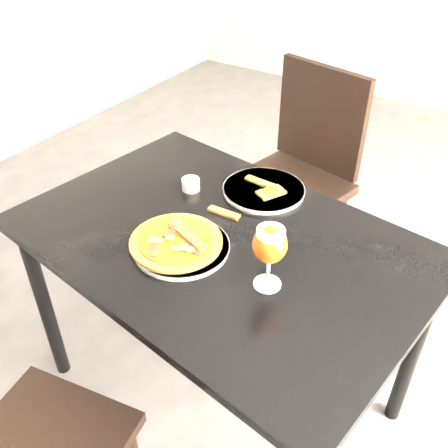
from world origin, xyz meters
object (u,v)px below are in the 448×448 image
Objects in this scene: pizza at (176,241)px; beer_glass at (270,245)px; dining_table at (220,260)px; chair_far at (297,172)px.

pizza is 1.43× the size of beer_glass.
chair_far reaches higher than dining_table.
pizza is (0.04, -0.90, 0.24)m from chair_far.
dining_table is at bearing 154.59° from beer_glass.
dining_table is 1.34× the size of chair_far.
chair_far is at bearing 106.76° from dining_table.
beer_glass is at bearing -56.78° from chair_far.
dining_table is at bearing 54.05° from pizza.
beer_glass is at bearing 0.89° from pizza.
pizza is (-0.08, -0.11, 0.11)m from dining_table.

